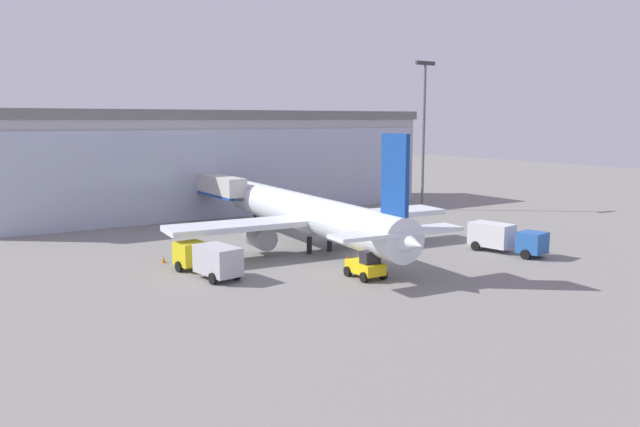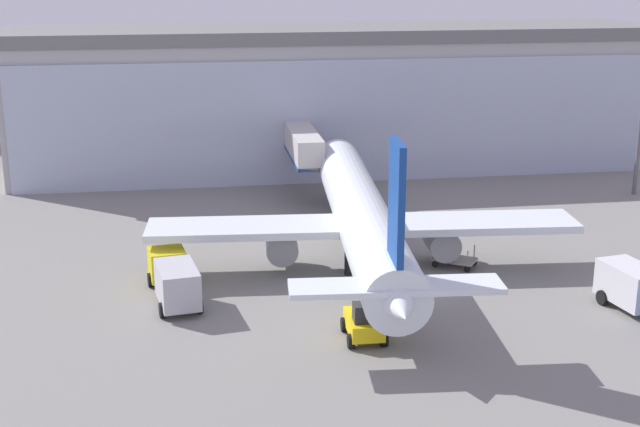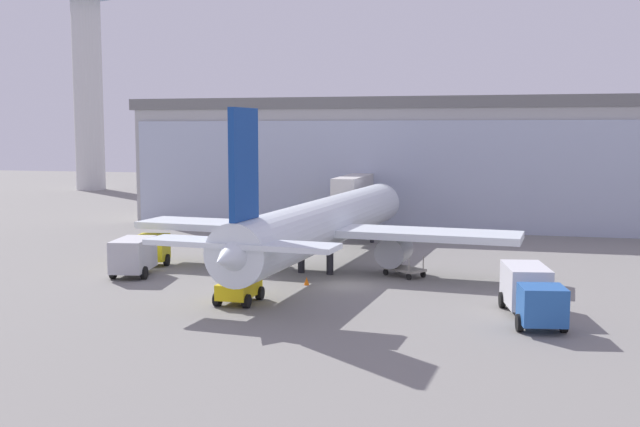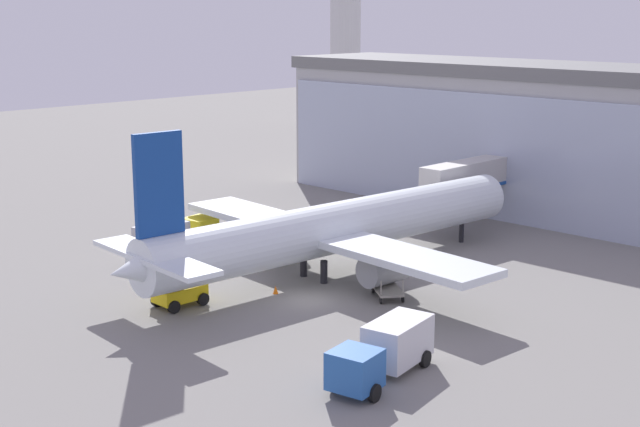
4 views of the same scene
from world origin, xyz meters
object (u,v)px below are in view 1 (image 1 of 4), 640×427
(baggage_cart, at_px, (369,239))
(pushback_tug, at_px, (366,266))
(jet_bridge, at_px, (215,186))
(apron_light_mast, at_px, (424,124))
(catering_truck, at_px, (209,258))
(safety_cone_nose, at_px, (348,257))
(fuel_truck, at_px, (504,237))
(safety_cone_wingtip, at_px, (163,260))
(airplane, at_px, (310,215))

(baggage_cart, distance_m, pushback_tug, 13.53)
(jet_bridge, xyz_separation_m, apron_light_mast, (28.73, -5.17, 7.43))
(jet_bridge, xyz_separation_m, catering_truck, (-11.05, -24.06, -2.98))
(safety_cone_nose, bearing_deg, catering_truck, 174.26)
(apron_light_mast, xyz_separation_m, fuel_truck, (-12.92, -25.67, -10.41))
(fuel_truck, relative_size, baggage_cart, 2.36)
(pushback_tug, distance_m, safety_cone_wingtip, 18.20)
(airplane, distance_m, safety_cone_wingtip, 14.43)
(fuel_truck, height_order, safety_cone_nose, fuel_truck)
(airplane, bearing_deg, baggage_cart, -98.46)
(baggage_cart, xyz_separation_m, safety_cone_nose, (-5.86, -4.55, -0.23))
(airplane, bearing_deg, fuel_truck, -124.00)
(airplane, height_order, safety_cone_wingtip, airplane)
(baggage_cart, bearing_deg, airplane, 23.05)
(safety_cone_wingtip, bearing_deg, pushback_tug, -49.93)
(catering_truck, xyz_separation_m, pushback_tug, (10.22, -7.32, -0.49))
(airplane, distance_m, pushback_tug, 12.46)
(catering_truck, bearing_deg, apron_light_mast, -73.29)
(jet_bridge, distance_m, fuel_truck, 34.79)
(airplane, height_order, catering_truck, airplane)
(airplane, relative_size, baggage_cart, 11.24)
(pushback_tug, bearing_deg, apron_light_mast, -47.02)
(catering_truck, xyz_separation_m, safety_cone_wingtip, (-1.48, 6.59, -1.19))
(baggage_cart, relative_size, pushback_tug, 0.99)
(jet_bridge, bearing_deg, airplane, -175.46)
(apron_light_mast, height_order, catering_truck, apron_light_mast)
(apron_light_mast, distance_m, airplane, 31.92)
(fuel_truck, xyz_separation_m, pushback_tug, (-16.64, -0.54, -0.49))
(jet_bridge, bearing_deg, safety_cone_wingtip, 144.63)
(catering_truck, xyz_separation_m, fuel_truck, (26.86, -6.78, 0.00))
(safety_cone_wingtip, bearing_deg, airplane, -7.73)
(jet_bridge, bearing_deg, safety_cone_nose, -175.84)
(jet_bridge, distance_m, catering_truck, 26.65)
(apron_light_mast, bearing_deg, safety_cone_wingtip, -163.40)
(fuel_truck, height_order, baggage_cart, fuel_truck)
(jet_bridge, height_order, safety_cone_nose, jet_bridge)
(catering_truck, distance_m, safety_cone_wingtip, 6.86)
(catering_truck, distance_m, safety_cone_nose, 12.89)
(fuel_truck, height_order, pushback_tug, fuel_truck)
(safety_cone_nose, bearing_deg, fuel_truck, -21.32)
(baggage_cart, bearing_deg, safety_cone_nose, 73.95)
(baggage_cart, xyz_separation_m, safety_cone_wingtip, (-20.11, 3.32, -0.23))
(apron_light_mast, distance_m, safety_cone_wingtip, 44.60)
(jet_bridge, relative_size, pushback_tug, 4.03)
(catering_truck, relative_size, fuel_truck, 1.00)
(fuel_truck, bearing_deg, catering_truck, -114.22)
(apron_light_mast, xyz_separation_m, safety_cone_wingtip, (-41.27, -12.30, -11.61))
(jet_bridge, height_order, pushback_tug, jet_bridge)
(airplane, relative_size, pushback_tug, 11.10)
(airplane, xyz_separation_m, fuel_truck, (14.37, -11.48, -1.88))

